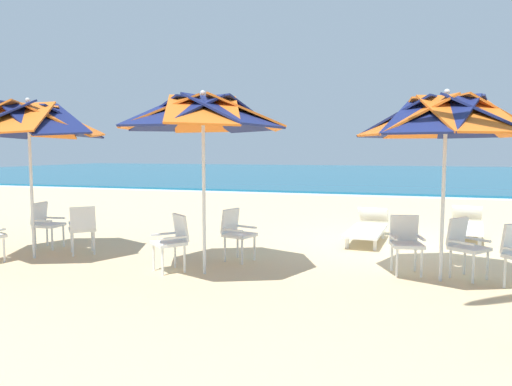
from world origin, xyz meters
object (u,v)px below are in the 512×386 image
at_px(beach_umbrella_2, 29,121).
at_px(plastic_chair_6, 83,227).
at_px(plastic_chair_4, 236,231).
at_px(sun_lounger_1, 368,228).
at_px(plastic_chair_2, 465,244).
at_px(plastic_chair_0, 406,240).
at_px(plastic_chair_3, 173,239).
at_px(sun_lounger_0, 466,225).
at_px(beach_umbrella_1, 203,115).
at_px(beach_umbrella_0, 446,118).
at_px(plastic_chair_5, 46,222).

bearing_deg(beach_umbrella_2, plastic_chair_6, 39.41).
xyz_separation_m(plastic_chair_4, sun_lounger_1, (2.00, 2.34, -0.22)).
height_order(plastic_chair_2, plastic_chair_6, same).
xyz_separation_m(plastic_chair_0, plastic_chair_6, (-5.47, -0.31, 0.00)).
relative_size(plastic_chair_3, plastic_chair_6, 1.00).
height_order(plastic_chair_0, sun_lounger_0, plastic_chair_0).
distance_m(plastic_chair_4, beach_umbrella_2, 3.93).
relative_size(plastic_chair_3, sun_lounger_1, 0.40).
xyz_separation_m(beach_umbrella_1, plastic_chair_4, (0.18, 0.95, -1.86)).
distance_m(beach_umbrella_1, plastic_chair_4, 2.10).
bearing_deg(sun_lounger_1, plastic_chair_2, -57.92).
height_order(beach_umbrella_0, beach_umbrella_1, beach_umbrella_1).
height_order(plastic_chair_6, sun_lounger_0, plastic_chair_6).
bearing_deg(plastic_chair_2, beach_umbrella_0, -139.38).
distance_m(plastic_chair_0, sun_lounger_1, 2.48).
bearing_deg(beach_umbrella_0, plastic_chair_5, 177.66).
bearing_deg(beach_umbrella_0, beach_umbrella_1, -169.97).
bearing_deg(plastic_chair_2, plastic_chair_3, -168.38).
xyz_separation_m(plastic_chair_4, sun_lounger_0, (3.97, 3.29, -0.22)).
relative_size(beach_umbrella_0, plastic_chair_3, 3.09).
bearing_deg(plastic_chair_6, plastic_chair_5, 165.69).
bearing_deg(plastic_chair_5, plastic_chair_3, -15.56).
bearing_deg(beach_umbrella_2, plastic_chair_0, 7.56).
xyz_separation_m(beach_umbrella_2, plastic_chair_5, (-0.40, 0.76, -1.83)).
relative_size(beach_umbrella_1, sun_lounger_1, 1.24).
bearing_deg(beach_umbrella_2, plastic_chair_2, 6.37).
relative_size(plastic_chair_2, plastic_chair_4, 1.00).
bearing_deg(plastic_chair_5, plastic_chair_6, -14.31).
xyz_separation_m(plastic_chair_3, sun_lounger_1, (2.71, 3.28, -0.22)).
relative_size(plastic_chair_2, plastic_chair_3, 1.00).
relative_size(plastic_chair_0, beach_umbrella_2, 0.32).
xyz_separation_m(beach_umbrella_0, plastic_chair_2, (0.34, 0.30, -1.78)).
bearing_deg(sun_lounger_0, sun_lounger_1, -154.21).
distance_m(plastic_chair_0, sun_lounger_0, 3.56).
relative_size(plastic_chair_4, plastic_chair_6, 1.00).
height_order(beach_umbrella_0, plastic_chair_6, beach_umbrella_0).
distance_m(beach_umbrella_0, beach_umbrella_2, 6.57).
distance_m(plastic_chair_2, plastic_chair_3, 4.30).
height_order(beach_umbrella_2, sun_lounger_1, beach_umbrella_2).
bearing_deg(plastic_chair_6, plastic_chair_3, -16.16).
bearing_deg(plastic_chair_0, plastic_chair_6, -176.80).
relative_size(plastic_chair_3, beach_umbrella_2, 0.32).
bearing_deg(plastic_chair_3, plastic_chair_4, 53.04).
xyz_separation_m(sun_lounger_0, sun_lounger_1, (-1.96, -0.95, 0.00)).
relative_size(beach_umbrella_2, sun_lounger_1, 1.24).
bearing_deg(sun_lounger_0, beach_umbrella_0, -102.28).
distance_m(plastic_chair_5, plastic_chair_6, 1.04).
bearing_deg(plastic_chair_6, plastic_chair_0, 3.20).
bearing_deg(sun_lounger_1, sun_lounger_0, 25.79).
height_order(plastic_chair_3, plastic_chair_4, same).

